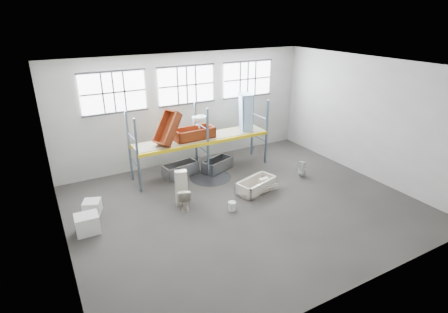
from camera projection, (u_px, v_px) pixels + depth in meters
floor at (244, 206)px, 13.13m from camera, size 12.00×10.00×0.10m
ceiling at (247, 65)px, 11.20m from camera, size 12.00×10.00×0.10m
wall_back at (187, 109)px, 16.26m from camera, size 12.00×0.10×5.00m
wall_front at (363, 207)px, 8.07m from camera, size 12.00×0.10×5.00m
wall_left at (53, 178)px, 9.46m from camera, size 0.10×10.00×5.00m
wall_right at (367, 118)px, 14.87m from camera, size 0.10×10.00×5.00m
window_left at (114, 92)px, 14.32m from camera, size 2.60×0.04×1.60m
window_mid at (187, 85)px, 15.75m from camera, size 2.60×0.04×1.60m
window_right at (247, 79)px, 17.19m from camera, size 2.60×0.04×1.60m
rack_upright_la at (138, 156)px, 13.55m from camera, size 0.08×0.08×3.00m
rack_upright_lb at (129, 147)px, 14.52m from camera, size 0.08×0.08×3.00m
rack_upright_ma at (208, 143)px, 14.89m from camera, size 0.08×0.08×3.00m
rack_upright_mb at (196, 135)px, 15.87m from camera, size 0.08×0.08×3.00m
rack_upright_ra at (267, 132)px, 16.24m from camera, size 0.08×0.08×3.00m
rack_upright_rb at (252, 126)px, 17.21m from camera, size 0.08×0.08×3.00m
rack_beam_front at (208, 143)px, 14.89m from camera, size 6.00×0.10×0.14m
rack_beam_back at (196, 135)px, 15.87m from camera, size 6.00×0.10×0.14m
shelf_deck at (202, 137)px, 15.35m from camera, size 5.90×1.10×0.03m
wet_patch at (211, 177)px, 15.30m from camera, size 1.80×1.80×0.00m
bathtub_beige at (256, 185)px, 14.06m from camera, size 1.82×1.23×0.49m
cistern_spare at (264, 182)px, 14.21m from camera, size 0.41×0.24×0.37m
sink_in_tub at (244, 194)px, 13.59m from camera, size 0.52×0.52×0.14m
toilet_beige at (184, 198)px, 12.79m from camera, size 0.69×0.90×0.81m
cistern_tall at (181, 187)px, 12.97m from camera, size 0.48×0.37×1.33m
toilet_white at (302, 169)px, 15.24m from camera, size 0.40×0.40×0.73m
steel_tub_left at (180, 169)px, 15.40m from camera, size 1.61×0.97×0.55m
steel_tub_right at (217, 165)px, 15.92m from camera, size 1.56×1.13×0.52m
rust_tub_flat at (194, 133)px, 15.09m from camera, size 1.76×0.88×0.48m
rust_tub_tilted at (167, 128)px, 14.23m from camera, size 1.35×1.11×1.42m
sink_on_shelf at (199, 128)px, 14.95m from camera, size 0.70×0.60×0.53m
blue_tub_upright at (246, 113)px, 16.03m from camera, size 0.76×0.93×1.72m
bucket at (232, 206)px, 12.73m from camera, size 0.35×0.35×0.32m
carton_near at (87, 224)px, 11.39m from camera, size 0.75×0.65×0.62m
carton_far at (92, 207)px, 12.51m from camera, size 0.74×0.74×0.48m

